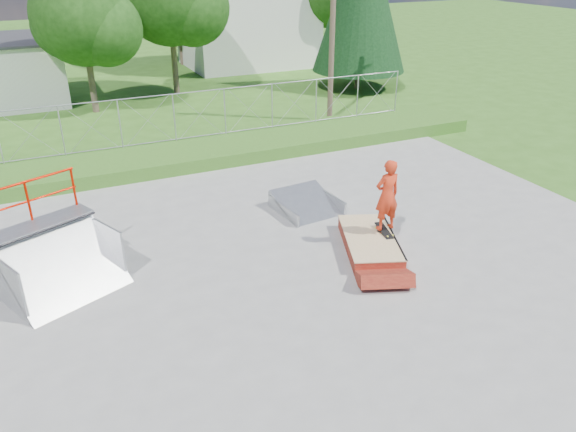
{
  "coord_description": "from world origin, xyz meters",
  "views": [
    {
      "loc": [
        -4.79,
        -9.95,
        7.2
      ],
      "look_at": [
        0.54,
        1.53,
        1.1
      ],
      "focal_mm": 35.0,
      "sensor_mm": 36.0,
      "label": 1
    }
  ],
  "objects_px": {
    "flat_bank_ramp": "(307,204)",
    "skater": "(387,198)",
    "quarter_pipe": "(56,243)",
    "grind_box": "(370,243)"
  },
  "relations": [
    {
      "from": "quarter_pipe",
      "to": "skater",
      "type": "xyz_separation_m",
      "value": [
        7.9,
        -1.33,
        0.17
      ]
    },
    {
      "from": "flat_bank_ramp",
      "to": "skater",
      "type": "bearing_deg",
      "value": -77.69
    },
    {
      "from": "quarter_pipe",
      "to": "skater",
      "type": "distance_m",
      "value": 8.01
    },
    {
      "from": "grind_box",
      "to": "quarter_pipe",
      "type": "bearing_deg",
      "value": -169.4
    },
    {
      "from": "skater",
      "to": "quarter_pipe",
      "type": "bearing_deg",
      "value": -9.92
    },
    {
      "from": "flat_bank_ramp",
      "to": "skater",
      "type": "height_order",
      "value": "skater"
    },
    {
      "from": "skater",
      "to": "flat_bank_ramp",
      "type": "bearing_deg",
      "value": -72.64
    },
    {
      "from": "quarter_pipe",
      "to": "flat_bank_ramp",
      "type": "height_order",
      "value": "quarter_pipe"
    },
    {
      "from": "grind_box",
      "to": "flat_bank_ramp",
      "type": "height_order",
      "value": "flat_bank_ramp"
    },
    {
      "from": "quarter_pipe",
      "to": "flat_bank_ramp",
      "type": "bearing_deg",
      "value": -12.25
    }
  ]
}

